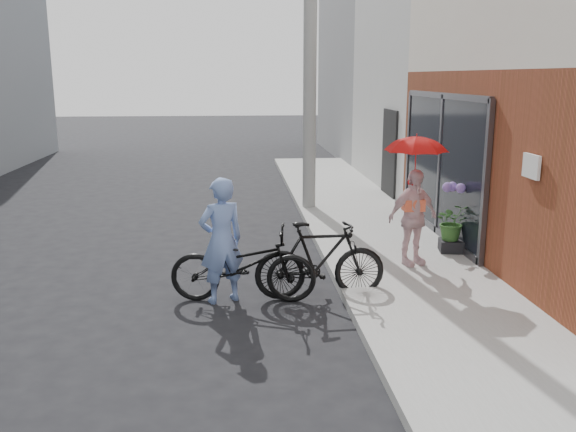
{
  "coord_description": "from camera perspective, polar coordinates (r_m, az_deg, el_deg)",
  "views": [
    {
      "loc": [
        -0.51,
        -7.0,
        2.91
      ],
      "look_at": [
        0.18,
        0.84,
        1.1
      ],
      "focal_mm": 38.0,
      "sensor_mm": 36.0,
      "label": 1
    }
  ],
  "objects": [
    {
      "name": "ground",
      "position": [
        7.59,
        -0.83,
        -9.58
      ],
      "size": [
        80.0,
        80.0,
        0.0
      ],
      "primitive_type": "plane",
      "color": "black",
      "rests_on": "ground"
    },
    {
      "name": "sidewalk",
      "position": [
        9.79,
        10.66,
        -4.2
      ],
      "size": [
        2.2,
        24.0,
        0.12
      ],
      "primitive_type": "cube",
      "color": "gray",
      "rests_on": "ground"
    },
    {
      "name": "curb",
      "position": [
        9.55,
        3.92,
        -4.45
      ],
      "size": [
        0.12,
        24.0,
        0.12
      ],
      "primitive_type": "cube",
      "color": "#9E9E99",
      "rests_on": "ground"
    },
    {
      "name": "plaster_building",
      "position": [
        17.77,
        21.32,
        13.99
      ],
      "size": [
        8.0,
        6.0,
        7.0
      ],
      "primitive_type": "cube",
      "color": "silver",
      "rests_on": "ground"
    },
    {
      "name": "east_building_far",
      "position": [
        24.26,
        13.89,
        13.97
      ],
      "size": [
        8.0,
        8.0,
        7.0
      ],
      "primitive_type": "cube",
      "color": "gray",
      "rests_on": "ground"
    },
    {
      "name": "utility_pole",
      "position": [
        13.11,
        2.08,
        15.51
      ],
      "size": [
        0.28,
        0.28,
        7.0
      ],
      "primitive_type": "cylinder",
      "color": "#9E9E99",
      "rests_on": "ground"
    },
    {
      "name": "officer",
      "position": [
        7.94,
        -6.26,
        -2.3
      ],
      "size": [
        0.71,
        0.6,
        1.66
      ],
      "primitive_type": "imported",
      "rotation": [
        0.0,
        0.0,
        3.55
      ],
      "color": "#708BC7",
      "rests_on": "ground"
    },
    {
      "name": "bike_left",
      "position": [
        8.02,
        -4.22,
        -4.55
      ],
      "size": [
        1.98,
        0.9,
        1.01
      ],
      "primitive_type": "imported",
      "rotation": [
        0.0,
        0.0,
        1.45
      ],
      "color": "black",
      "rests_on": "ground"
    },
    {
      "name": "bike_right",
      "position": [
        8.12,
        3.03,
        -4.13
      ],
      "size": [
        1.77,
        0.57,
        1.05
      ],
      "primitive_type": "imported",
      "rotation": [
        0.0,
        0.0,
        1.61
      ],
      "color": "black",
      "rests_on": "ground"
    },
    {
      "name": "kimono_woman",
      "position": [
        9.3,
        11.6,
        -0.13
      ],
      "size": [
        0.92,
        0.64,
        1.45
      ],
      "primitive_type": "imported",
      "rotation": [
        0.0,
        0.0,
        0.36
      ],
      "color": "beige",
      "rests_on": "sidewalk"
    },
    {
      "name": "parasol",
      "position": [
        9.12,
        11.92,
        6.7
      ],
      "size": [
        0.88,
        0.88,
        0.77
      ],
      "primitive_type": "imported",
      "color": "red",
      "rests_on": "kimono_woman"
    },
    {
      "name": "planter",
      "position": [
        10.28,
        15.0,
        -2.69
      ],
      "size": [
        0.43,
        0.43,
        0.19
      ],
      "primitive_type": "cube",
      "rotation": [
        0.0,
        0.0,
        -0.18
      ],
      "color": "black",
      "rests_on": "sidewalk"
    },
    {
      "name": "potted_plant",
      "position": [
        10.18,
        15.13,
        -0.5
      ],
      "size": [
        0.55,
        0.48,
        0.62
      ],
      "primitive_type": "imported",
      "color": "#2E5A24",
      "rests_on": "planter"
    }
  ]
}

